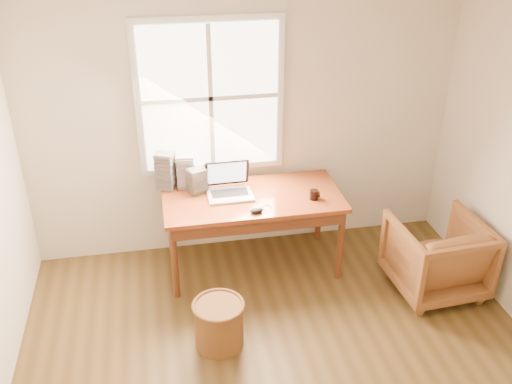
# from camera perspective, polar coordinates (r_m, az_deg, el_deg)

# --- Properties ---
(room_shell) EXTENTS (4.04, 4.54, 2.64)m
(room_shell) POSITION_cam_1_polar(r_m,az_deg,el_deg) (3.43, 4.24, -4.99)
(room_shell) COLOR brown
(room_shell) RESTS_ON ground
(desk) EXTENTS (1.60, 0.80, 0.04)m
(desk) POSITION_cam_1_polar(r_m,az_deg,el_deg) (5.11, -0.36, -0.59)
(desk) COLOR brown
(desk) RESTS_ON room_shell
(armchair) EXTENTS (0.79, 0.81, 0.69)m
(armchair) POSITION_cam_1_polar(r_m,az_deg,el_deg) (5.26, 17.60, -6.07)
(armchair) COLOR brown
(armchair) RESTS_ON room_shell
(wicker_stool) EXTENTS (0.43, 0.43, 0.38)m
(wicker_stool) POSITION_cam_1_polar(r_m,az_deg,el_deg) (4.56, -3.71, -13.09)
(wicker_stool) COLOR brown
(wicker_stool) RESTS_ON room_shell
(laptop) EXTENTS (0.43, 0.45, 0.32)m
(laptop) POSITION_cam_1_polar(r_m,az_deg,el_deg) (5.02, -2.64, 1.13)
(laptop) COLOR #BBBDC3
(laptop) RESTS_ON desk
(mouse) EXTENTS (0.12, 0.08, 0.04)m
(mouse) POSITION_cam_1_polar(r_m,az_deg,el_deg) (4.83, 0.03, -1.87)
(mouse) COLOR black
(mouse) RESTS_ON desk
(coffee_mug) EXTENTS (0.10, 0.10, 0.09)m
(coffee_mug) POSITION_cam_1_polar(r_m,az_deg,el_deg) (5.05, 5.81, -0.27)
(coffee_mug) COLOR black
(coffee_mug) RESTS_ON desk
(cd_stack_a) EXTENTS (0.16, 0.14, 0.31)m
(cd_stack_a) POSITION_cam_1_polar(r_m,az_deg,el_deg) (5.24, -7.09, 2.11)
(cd_stack_a) COLOR #B7BBC3
(cd_stack_a) RESTS_ON desk
(cd_stack_b) EXTENTS (0.19, 0.18, 0.23)m
(cd_stack_b) POSITION_cam_1_polar(r_m,az_deg,el_deg) (5.13, -5.92, 1.12)
(cd_stack_b) COLOR #242328
(cd_stack_b) RESTS_ON desk
(cd_stack_c) EXTENTS (0.20, 0.19, 0.35)m
(cd_stack_c) POSITION_cam_1_polar(r_m,az_deg,el_deg) (5.22, -9.03, 2.10)
(cd_stack_c) COLOR gray
(cd_stack_c) RESTS_ON desk
(cd_stack_d) EXTENTS (0.20, 0.19, 0.20)m
(cd_stack_d) POSITION_cam_1_polar(r_m,az_deg,el_deg) (5.32, -6.06, 1.91)
(cd_stack_d) COLOR silver
(cd_stack_d) RESTS_ON desk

